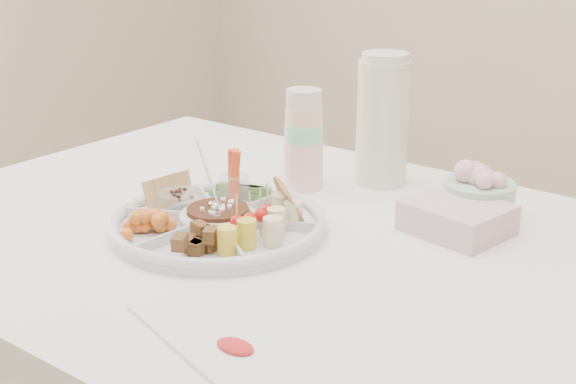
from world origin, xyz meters
The scene contains 13 objects.
party_tray centered at (-0.13, -0.05, 0.78)m, with size 0.38×0.38×0.04m, color silver.
bean_dip centered at (-0.13, -0.05, 0.79)m, with size 0.11×0.11×0.04m, color black.
tortillas centered at (-0.05, 0.05, 0.80)m, with size 0.11×0.11×0.07m, color #946C45, non-canonical shape.
carrot_cucumber centered at (-0.18, 0.06, 0.82)m, with size 0.11×0.11×0.10m, color #F95523, non-canonical shape.
pita_raisins centered at (-0.26, -0.04, 0.80)m, with size 0.11×0.11×0.06m, color tan, non-canonical shape.
cherries centered at (-0.20, -0.16, 0.79)m, with size 0.11×0.11×0.04m, color orange, non-canonical shape.
granola_chunks centered at (-0.07, -0.17, 0.79)m, with size 0.09×0.09×0.04m, color brown, non-canonical shape.
banana_tomato centered at (0.00, -0.07, 0.82)m, with size 0.11×0.11×0.09m, color #F8ED84, non-canonical shape.
cup_stack centered at (-0.15, 0.23, 0.87)m, with size 0.08×0.08×0.22m, color beige.
thermos centered at (-0.04, 0.36, 0.90)m, with size 0.11×0.11×0.28m, color silver.
flower_bowl centered at (0.20, 0.30, 0.81)m, with size 0.13×0.13×0.10m, color #A2BDB3.
napkin_stack centered at (0.21, 0.20, 0.79)m, with size 0.17×0.14×0.06m, color beige.
placemat centered at (0.14, -0.34, 0.76)m, with size 0.33×0.11×0.01m, color beige.
Camera 1 is at (0.78, -1.03, 1.31)m, focal length 50.00 mm.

